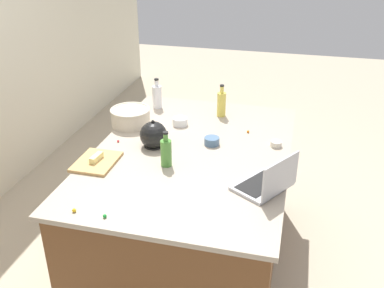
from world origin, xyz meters
The scene contains 18 objects.
ground_plane centered at (0.00, 0.00, 0.00)m, with size 12.00×12.00×0.00m, color #B7A88E.
island_counter centered at (0.00, 0.00, 0.45)m, with size 1.78×1.24×0.90m.
laptop centered at (-0.34, -0.52, 0.95)m, with size 0.38×0.36×0.22m.
mixing_bowl_large centered at (0.29, 0.53, 0.97)m, with size 0.29×0.29×0.13m.
bottle_oil centered at (0.62, -0.07, 1.00)m, with size 0.07×0.07×0.25m.
bottle_vinegar centered at (0.65, 0.45, 1.00)m, with size 0.07×0.07×0.24m.
bottle_olive centered at (-0.22, 0.10, 0.99)m, with size 0.07×0.07×0.22m.
kettle centered at (0.01, 0.26, 0.98)m, with size 0.21×0.18×0.20m.
cutting_board centered at (-0.30, 0.53, 0.91)m, with size 0.30×0.23×0.02m, color tan.
butter_stick_left centered at (-0.30, 0.53, 0.94)m, with size 0.11×0.04×0.04m, color #F4E58C.
ramekin_small centered at (0.20, -0.52, 0.92)m, with size 0.07×0.07×0.04m, color beige.
ramekin_medium centered at (0.38, 0.19, 0.93)m, with size 0.11×0.11×0.05m, color white.
ramekin_wide centered at (0.12, -0.10, 0.93)m, with size 0.10×0.10×0.05m, color slate.
candy_0 centered at (-0.80, 0.41, 0.91)m, with size 0.02×0.02×0.02m, color yellow.
candy_1 centered at (0.00, 0.51, 0.91)m, with size 0.02×0.02×0.02m, color red.
candy_2 centered at (0.22, 0.32, 0.91)m, with size 0.02×0.02×0.02m, color red.
candy_3 centered at (-0.80, 0.24, 0.91)m, with size 0.02×0.02×0.02m, color green.
candy_4 centered at (0.36, -0.31, 0.91)m, with size 0.02×0.02×0.02m, color orange.
Camera 1 is at (-2.41, -0.62, 2.21)m, focal length 40.82 mm.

